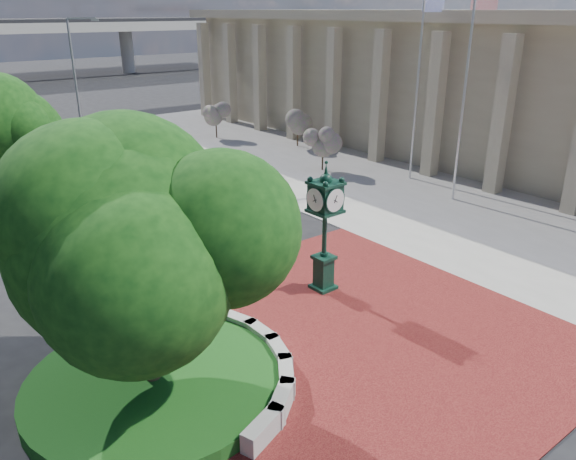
% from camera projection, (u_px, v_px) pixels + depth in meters
% --- Properties ---
extents(ground, '(200.00, 200.00, 0.00)m').
position_uv_depth(ground, '(311.00, 324.00, 16.51)').
color(ground, black).
rests_on(ground, ground).
extents(plaza, '(12.00, 12.00, 0.04)m').
position_uv_depth(plaza, '(334.00, 338.00, 15.78)').
color(plaza, maroon).
rests_on(plaza, ground).
extents(sidewalk, '(20.00, 50.00, 0.04)m').
position_uv_depth(sidewalk, '(406.00, 166.00, 33.04)').
color(sidewalk, '#9E9B93').
rests_on(sidewalk, ground).
extents(planter_wall, '(2.96, 6.77, 0.54)m').
position_uv_depth(planter_wall, '(233.00, 348.00, 14.85)').
color(planter_wall, '#9E9B93').
rests_on(planter_wall, ground).
extents(grass_bed, '(6.10, 6.10, 0.40)m').
position_uv_depth(grass_bed, '(154.00, 384.00, 13.55)').
color(grass_bed, '#133E11').
rests_on(grass_bed, ground).
extents(civic_building, '(17.35, 44.00, 8.60)m').
position_uv_depth(civic_building, '(464.00, 79.00, 37.32)').
color(civic_building, tan).
rests_on(civic_building, ground).
extents(tree_planter, '(5.20, 5.20, 6.33)m').
position_uv_depth(tree_planter, '(140.00, 250.00, 12.26)').
color(tree_planter, '#38281C').
rests_on(tree_planter, ground).
extents(post_clock, '(0.92, 0.92, 4.29)m').
position_uv_depth(post_clock, '(325.00, 223.00, 17.71)').
color(post_clock, black).
rests_on(post_clock, ground).
extents(parked_car, '(1.97, 4.45, 1.49)m').
position_uv_depth(parked_car, '(39.00, 119.00, 43.16)').
color(parked_car, maroon).
rests_on(parked_car, ground).
extents(flagpole_a, '(1.52, 0.42, 9.92)m').
position_uv_depth(flagpole_a, '(464.00, 93.00, 25.42)').
color(flagpole_a, silver).
rests_on(flagpole_a, ground).
extents(flagpole_b, '(1.53, 0.21, 9.80)m').
position_uv_depth(flagpole_b, '(417.00, 85.00, 28.85)').
color(flagpole_b, silver).
rests_on(flagpole_b, ground).
extents(street_lamp_near, '(1.75, 0.83, 8.20)m').
position_uv_depth(street_lamp_near, '(78.00, 77.00, 33.97)').
color(street_lamp_near, slate).
rests_on(street_lamp_near, ground).
extents(shrub_near, '(1.20, 1.20, 2.20)m').
position_uv_depth(shrub_near, '(323.00, 143.00, 31.67)').
color(shrub_near, '#38281C').
rests_on(shrub_near, ground).
extents(shrub_mid, '(1.20, 1.20, 2.20)m').
position_uv_depth(shrub_mid, '(298.00, 123.00, 37.33)').
color(shrub_mid, '#38281C').
rests_on(shrub_mid, ground).
extents(shrub_far, '(1.20, 1.20, 2.20)m').
position_uv_depth(shrub_far, '(216.00, 116.00, 39.78)').
color(shrub_far, '#38281C').
rests_on(shrub_far, ground).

